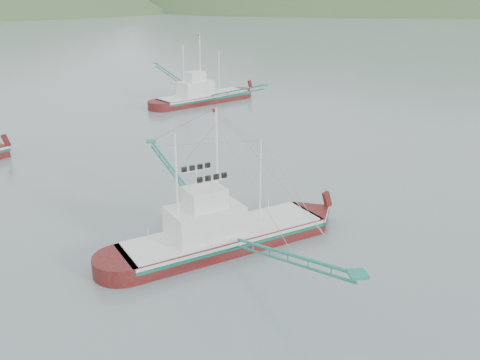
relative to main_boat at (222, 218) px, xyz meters
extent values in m
plane|color=slate|center=(1.79, -1.39, -2.18)|extent=(1200.00, 1200.00, 0.00)
cube|color=#4C0D0C|center=(0.11, 0.05, -1.98)|extent=(14.88, 9.27, 1.94)
cube|color=silver|center=(0.11, 0.05, -1.16)|extent=(14.64, 9.23, 0.21)
cube|color=#0D614B|center=(0.11, 0.05, -1.40)|extent=(14.65, 9.24, 0.21)
cube|color=silver|center=(0.11, 0.05, -0.97)|extent=(14.14, 8.81, 0.12)
cube|color=silver|center=(-1.22, -0.52, 0.05)|extent=(5.67, 4.75, 2.13)
cube|color=silver|center=(-1.22, -0.52, 1.79)|extent=(3.15, 2.95, 1.36)
cylinder|color=white|center=(-0.33, -0.14, 3.34)|extent=(0.15, 0.15, 8.72)
cylinder|color=white|center=(-3.00, -1.28, 2.69)|extent=(0.14, 0.14, 7.41)
cylinder|color=white|center=(2.79, 1.19, 2.04)|extent=(0.12, 0.12, 6.10)
cube|color=#4C0D0C|center=(1.67, 48.71, -1.97)|extent=(15.03, 11.64, 2.03)
cube|color=silver|center=(1.67, 48.71, -1.11)|extent=(14.82, 11.55, 0.22)
cube|color=#0D614B|center=(1.67, 48.71, -1.36)|extent=(14.83, 11.56, 0.22)
cube|color=silver|center=(1.67, 48.71, -0.91)|extent=(14.28, 11.06, 0.12)
cube|color=silver|center=(0.39, 47.89, 0.16)|extent=(6.03, 5.48, 2.24)
cube|color=silver|center=(0.39, 47.89, 1.99)|extent=(3.43, 3.31, 1.42)
cylinder|color=white|center=(1.24, 48.44, 3.62)|extent=(0.16, 0.16, 9.15)
cylinder|color=white|center=(-1.33, 46.80, 2.93)|extent=(0.14, 0.14, 7.78)
cylinder|color=white|center=(4.24, 50.36, 2.24)|extent=(0.12, 0.12, 6.40)
ellipsoid|color=#39572D|center=(241.79, 428.61, -2.18)|extent=(684.00, 432.00, 306.00)
ellipsoid|color=slate|center=(31.79, 558.61, -2.18)|extent=(960.00, 400.00, 240.00)
camera|label=1|loc=(-2.97, -33.26, 14.99)|focal=40.00mm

